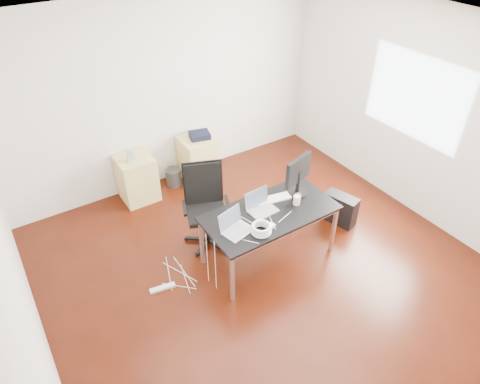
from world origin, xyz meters
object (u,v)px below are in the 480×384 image
pc_tower (340,209)px  office_chair (205,202)px  filing_cabinet_left (137,178)px  filing_cabinet_right (198,158)px  desk (270,215)px

pc_tower → office_chair: bearing=141.4°
pc_tower → filing_cabinet_left: bearing=119.9°
filing_cabinet_right → pc_tower: (1.11, -2.05, -0.13)m
filing_cabinet_right → desk: bearing=-93.6°
office_chair → filing_cabinet_left: (-0.41, 1.34, -0.26)m
office_chair → filing_cabinet_left: size_ratio=1.54×
office_chair → filing_cabinet_left: bearing=128.7°
filing_cabinet_left → filing_cabinet_right: size_ratio=1.00×
pc_tower → filing_cabinet_right: bearing=102.3°
office_chair → pc_tower: (1.72, -0.71, -0.39)m
office_chair → filing_cabinet_left: office_chair is taller
office_chair → pc_tower: office_chair is taller
filing_cabinet_left → desk: bearing=-66.8°
filing_cabinet_right → office_chair: bearing=-114.3°
filing_cabinet_right → pc_tower: filing_cabinet_right is taller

